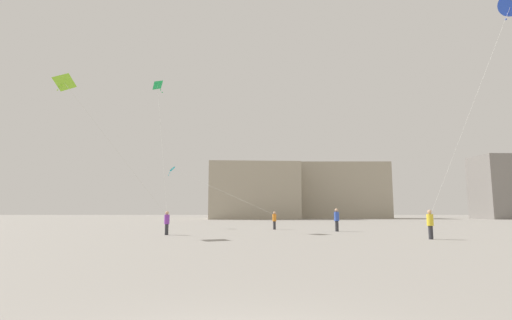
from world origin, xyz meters
name	(u,v)px	position (x,y,z in m)	size (l,w,h in m)	color
person_in_orange	(274,220)	(1.56, 30.55, 0.88)	(0.35, 0.35, 1.60)	#2D2D33
person_in_yellow	(430,223)	(10.30, 18.77, 0.95)	(0.38, 0.38, 1.73)	#2D2D33
person_in_blue	(337,219)	(6.50, 27.34, 1.01)	(0.40, 0.40, 1.85)	#2D2D33
person_in_purple	(167,222)	(-6.23, 22.67, 0.90)	(0.36, 0.36, 1.64)	#2D2D33
kite_cyan_diamond	(175,170)	(-8.11, 33.21, 5.63)	(10.38, 3.10, 4.77)	#1EB2C6
kite_lime_delta	(66,85)	(-13.28, 21.40, 10.36)	(7.67, 2.09, 9.68)	#8CD12D
kite_emerald_delta	(158,87)	(-8.47, 27.33, 12.11)	(2.67, 5.44, 11.38)	green
kite_cobalt_diamond	(511,6)	(13.22, 14.47, 12.21)	(3.65, 5.06, 11.56)	blue
building_left_hall	(253,192)	(-1.00, 76.06, 5.62)	(18.81, 15.38, 11.25)	#A39984
building_centre_hall	(335,191)	(17.00, 80.57, 5.94)	(21.90, 10.26, 11.89)	#A39984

